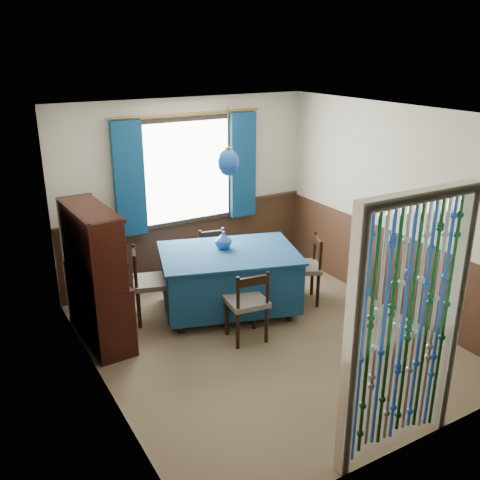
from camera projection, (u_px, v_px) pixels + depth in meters
floor at (265, 340)px, 6.01m from camera, size 4.00×4.00×0.00m
ceiling at (269, 113)px, 5.15m from camera, size 4.00×4.00×0.00m
wall_back at (187, 192)px, 7.20m from camera, size 3.60×0.00×3.60m
wall_front at (414, 314)px, 3.95m from camera, size 3.60×0.00×3.60m
wall_left at (96, 270)px, 4.73m from camera, size 0.00×4.00×4.00m
wall_right at (393, 210)px, 6.42m from camera, size 0.00×4.00×4.00m
wainscot_back at (189, 245)px, 7.45m from camera, size 3.60×0.00×3.60m
wainscot_front at (402, 397)px, 4.22m from camera, size 3.60×0.00×3.60m
wainscot_left at (105, 343)px, 4.99m from camera, size 0.00×4.00×4.00m
wainscot_right at (386, 268)px, 6.68m from camera, size 0.00×4.00×4.00m
window at (187, 171)px, 7.06m from camera, size 1.32×0.12×1.42m
doorway at (405, 334)px, 4.07m from camera, size 1.16×0.12×2.18m
dining_table at (229, 277)px, 6.52m from camera, size 1.89×1.56×0.79m
chair_near at (248, 303)px, 5.87m from camera, size 0.47×0.45×0.86m
chair_far at (215, 259)px, 7.14m from camera, size 0.46×0.45×0.81m
chair_left at (149, 283)px, 6.30m from camera, size 0.54×0.56×0.91m
chair_right at (305, 267)px, 6.76m from camera, size 0.57×0.58×0.88m
sideboard at (97, 294)px, 5.87m from camera, size 0.45×1.19×1.53m
pendant_lamp at (228, 162)px, 6.03m from camera, size 0.25×0.25×0.78m
vase_table at (223, 241)px, 6.49m from camera, size 0.21×0.21×0.20m
bowl_shelf at (102, 253)px, 5.59m from camera, size 0.25×0.25×0.05m
vase_sideboard at (94, 259)px, 5.97m from camera, size 0.21×0.21×0.21m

